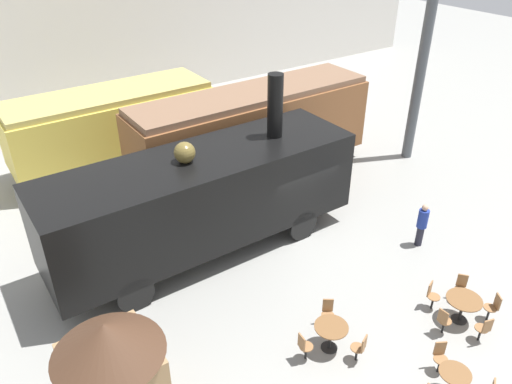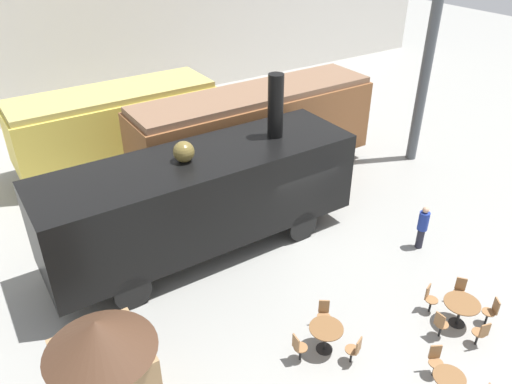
# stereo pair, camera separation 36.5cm
# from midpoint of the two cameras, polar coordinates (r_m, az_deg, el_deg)

# --- Properties ---
(ground_plane) EXTENTS (80.00, 80.00, 0.00)m
(ground_plane) POSITION_cam_midpoint_polar(r_m,az_deg,el_deg) (17.63, 5.57, -4.82)
(ground_plane) COLOR gray
(backdrop_wall) EXTENTS (44.00, 0.15, 9.00)m
(backdrop_wall) POSITION_cam_midpoint_polar(r_m,az_deg,el_deg) (28.87, -14.53, 18.42)
(backdrop_wall) COLOR silver
(backdrop_wall) RESTS_ON ground_plane
(passenger_coach_vintage) EXTENTS (8.46, 2.88, 3.33)m
(passenger_coach_vintage) POSITION_cam_midpoint_polar(r_m,az_deg,el_deg) (22.14, -15.29, 7.82)
(passenger_coach_vintage) COLOR #E0C64C
(passenger_coach_vintage) RESTS_ON ground_plane
(passenger_coach_wooden) EXTENTS (10.10, 2.58, 3.73)m
(passenger_coach_wooden) POSITION_cam_midpoint_polar(r_m,az_deg,el_deg) (20.22, 0.41, 7.28)
(passenger_coach_wooden) COLOR brown
(passenger_coach_wooden) RESTS_ON ground_plane
(steam_locomotive) EXTENTS (10.09, 2.90, 5.51)m
(steam_locomotive) POSITION_cam_midpoint_polar(r_m,az_deg,el_deg) (15.81, -5.47, -0.31)
(steam_locomotive) COLOR black
(steam_locomotive) RESTS_ON ground_plane
(cafe_table_near) EXTENTS (0.97, 0.97, 0.76)m
(cafe_table_near) POSITION_cam_midpoint_polar(r_m,az_deg,el_deg) (15.01, 23.07, -11.98)
(cafe_table_near) COLOR black
(cafe_table_near) RESTS_ON ground_plane
(cafe_table_mid) EXTENTS (0.74, 0.74, 0.76)m
(cafe_table_mid) POSITION_cam_midpoint_polar(r_m,az_deg,el_deg) (13.12, 21.87, -19.57)
(cafe_table_mid) COLOR black
(cafe_table_mid) RESTS_ON ground_plane
(cafe_table_far) EXTENTS (0.88, 0.88, 0.77)m
(cafe_table_far) POSITION_cam_midpoint_polar(r_m,az_deg,el_deg) (13.37, 8.80, -15.58)
(cafe_table_far) COLOR black
(cafe_table_far) RESTS_ON ground_plane
(cafe_chair_0) EXTENTS (0.41, 0.40, 0.87)m
(cafe_chair_0) POSITION_cam_midpoint_polar(r_m,az_deg,el_deg) (15.74, 22.90, -10.25)
(cafe_chair_0) COLOR black
(cafe_chair_0) RESTS_ON ground_plane
(cafe_chair_1) EXTENTS (0.38, 0.39, 0.87)m
(cafe_chair_1) POSITION_cam_midpoint_polar(r_m,az_deg,el_deg) (15.19, 19.89, -11.22)
(cafe_chair_1) COLOR black
(cafe_chair_1) RESTS_ON ground_plane
(cafe_chair_2) EXTENTS (0.36, 0.36, 0.87)m
(cafe_chair_2) POSITION_cam_midpoint_polar(r_m,az_deg,el_deg) (14.50, 21.04, -13.83)
(cafe_chair_2) COLOR black
(cafe_chair_2) RESTS_ON ground_plane
(cafe_chair_3) EXTENTS (0.37, 0.39, 0.87)m
(cafe_chair_3) POSITION_cam_midpoint_polar(r_m,az_deg,el_deg) (14.66, 25.03, -14.35)
(cafe_chair_3) COLOR black
(cafe_chair_3) RESTS_ON ground_plane
(cafe_chair_4) EXTENTS (0.40, 0.40, 0.87)m
(cafe_chair_4) POSITION_cam_midpoint_polar(r_m,az_deg,el_deg) (15.42, 25.98, -12.05)
(cafe_chair_4) COLOR black
(cafe_chair_4) RESTS_ON ground_plane
(cafe_chair_7) EXTENTS (0.39, 0.40, 0.87)m
(cafe_chair_7) POSITION_cam_midpoint_polar(r_m,az_deg,el_deg) (13.59, 20.58, -17.41)
(cafe_chair_7) COLOR black
(cafe_chair_7) RESTS_ON ground_plane
(cafe_chair_8) EXTENTS (0.37, 0.36, 0.87)m
(cafe_chair_8) POSITION_cam_midpoint_polar(r_m,az_deg,el_deg) (13.12, 5.69, -17.15)
(cafe_chair_8) COLOR black
(cafe_chair_8) RESTS_ON ground_plane
(cafe_chair_9) EXTENTS (0.38, 0.40, 0.87)m
(cafe_chair_9) POSITION_cam_midpoint_polar(r_m,az_deg,el_deg) (13.27, 12.06, -17.14)
(cafe_chair_9) COLOR black
(cafe_chair_9) RESTS_ON ground_plane
(cafe_chair_10) EXTENTS (0.40, 0.40, 0.87)m
(cafe_chair_10) POSITION_cam_midpoint_polar(r_m,az_deg,el_deg) (14.02, 8.51, -13.48)
(cafe_chair_10) COLOR black
(cafe_chair_10) RESTS_ON ground_plane
(visitor_person) EXTENTS (0.34, 0.34, 1.59)m
(visitor_person) POSITION_cam_midpoint_polar(r_m,az_deg,el_deg) (17.40, 19.07, -3.69)
(visitor_person) COLOR #262633
(visitor_person) RESTS_ON ground_plane
(ticket_kiosk) EXTENTS (2.34, 2.34, 3.00)m
(ticket_kiosk) POSITION_cam_midpoint_polar(r_m,az_deg,el_deg) (11.51, -15.97, -18.74)
(ticket_kiosk) COLOR #99754C
(ticket_kiosk) RESTS_ON ground_plane
(support_pillar) EXTENTS (0.44, 0.44, 8.00)m
(support_pillar) POSITION_cam_midpoint_polar(r_m,az_deg,el_deg) (22.34, 19.27, 12.93)
(support_pillar) COLOR #4C5156
(support_pillar) RESTS_ON ground_plane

